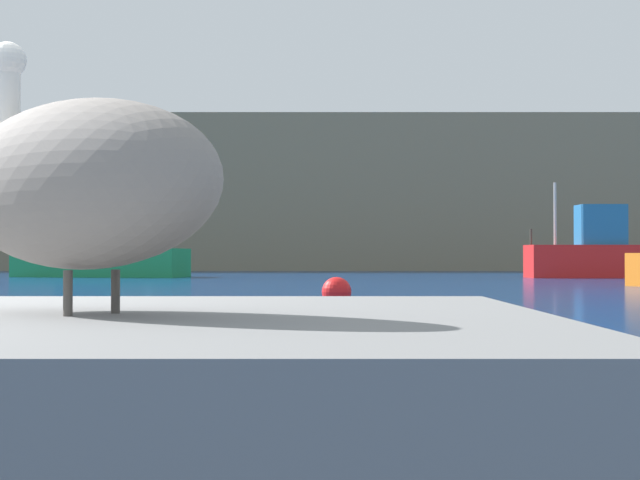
# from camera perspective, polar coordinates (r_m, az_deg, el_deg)

# --- Properties ---
(hillside_backdrop) EXTENTS (140.00, 11.63, 9.70)m
(hillside_backdrop) POSITION_cam_1_polar(r_m,az_deg,el_deg) (65.45, -1.72, 2.51)
(hillside_backdrop) COLOR #7F755B
(hillside_backdrop) RESTS_ON ground
(pier_dock) EXTENTS (3.11, 2.76, 0.83)m
(pier_dock) POSITION_cam_1_polar(r_m,az_deg,el_deg) (3.38, -13.61, -11.23)
(pier_dock) COLOR slate
(pier_dock) RESTS_ON ground
(pelican) EXTENTS (1.33, 1.17, 0.96)m
(pelican) POSITION_cam_1_polar(r_m,az_deg,el_deg) (3.34, -13.64, 3.24)
(pelican) COLOR gray
(pelican) RESTS_ON pier_dock
(fishing_boat_green) EXTENTS (8.05, 4.03, 4.46)m
(fishing_boat_green) POSITION_cam_1_polar(r_m,az_deg,el_deg) (45.36, -12.63, -0.91)
(fishing_boat_green) COLOR #1E8C4C
(fishing_boat_green) RESTS_ON ground
(fishing_boat_red) EXTENTS (5.96, 2.10, 4.17)m
(fishing_boat_red) POSITION_cam_1_polar(r_m,az_deg,el_deg) (44.55, 15.99, -0.72)
(fishing_boat_red) COLOR red
(fishing_boat_red) RESTS_ON ground
(mooring_buoy) EXTENTS (0.58, 0.58, 0.58)m
(mooring_buoy) POSITION_cam_1_polar(r_m,az_deg,el_deg) (19.17, 1.15, -3.03)
(mooring_buoy) COLOR red
(mooring_buoy) RESTS_ON ground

